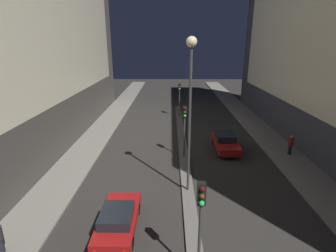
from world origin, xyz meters
name	(u,v)px	position (x,y,z in m)	size (l,w,h in m)	color
median_strip	(183,150)	(0.00, 17.74, 0.07)	(0.79, 33.48, 0.15)	#66605B
traffic_light_near	(201,210)	(0.00, 4.17, 3.37)	(0.32, 0.42, 4.38)	#383838
traffic_light_mid	(185,120)	(0.00, 16.20, 3.37)	(0.32, 0.42, 4.38)	#383838
traffic_light_far	(180,92)	(0.00, 28.90, 3.37)	(0.32, 0.42, 4.38)	#383838
street_lamp	(191,85)	(0.00, 10.91, 7.08)	(0.62, 0.62, 9.63)	#383838
car_left_lane	(118,219)	(-3.86, 7.10, 0.71)	(1.88, 4.37, 1.37)	maroon
car_right_lane	(226,142)	(3.86, 17.88, 0.78)	(1.90, 4.42, 1.55)	maroon
pedestrian_on_right_sidewalk	(291,145)	(9.18, 16.71, 1.05)	(0.42, 0.42, 1.74)	black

